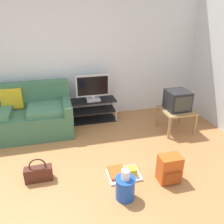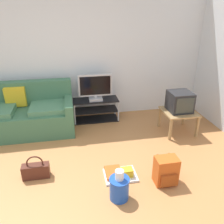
{
  "view_description": "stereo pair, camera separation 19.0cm",
  "coord_description": "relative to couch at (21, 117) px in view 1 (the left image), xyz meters",
  "views": [
    {
      "loc": [
        0.07,
        -2.1,
        2.11
      ],
      "look_at": [
        0.89,
        1.19,
        0.57
      ],
      "focal_mm": 36.83,
      "sensor_mm": 36.0,
      "label": 1
    },
    {
      "loc": [
        0.25,
        -2.14,
        2.11
      ],
      "look_at": [
        0.89,
        1.19,
        0.57
      ],
      "focal_mm": 36.83,
      "sensor_mm": 36.0,
      "label": 2
    }
  ],
  "objects": [
    {
      "name": "backpack",
      "position": [
        2.0,
        -1.82,
        -0.15
      ],
      "size": [
        0.29,
        0.27,
        0.37
      ],
      "rotation": [
        0.0,
        0.0,
        -0.27
      ],
      "color": "#CC561E",
      "rests_on": "ground_plane"
    },
    {
      "name": "crt_tv",
      "position": [
        2.76,
        -0.55,
        0.26
      ],
      "size": [
        0.39,
        0.4,
        0.35
      ],
      "color": "#232326",
      "rests_on": "side_table"
    },
    {
      "name": "side_table",
      "position": [
        2.76,
        -0.56,
        0.03
      ],
      "size": [
        0.57,
        0.57,
        0.42
      ],
      "color": "#9E7A4C",
      "rests_on": "ground_plane"
    },
    {
      "name": "couch",
      "position": [
        0.0,
        0.0,
        0.0
      ],
      "size": [
        1.76,
        0.84,
        0.88
      ],
      "color": "#3D6B4C",
      "rests_on": "ground_plane"
    },
    {
      "name": "ground_plane",
      "position": [
        0.61,
        -1.9,
        -0.34
      ],
      "size": [
        9.0,
        9.8,
        0.02
      ],
      "primitive_type": "cube",
      "color": "#B27542"
    },
    {
      "name": "flat_tv",
      "position": [
        1.34,
        0.2,
        0.36
      ],
      "size": [
        0.65,
        0.22,
        0.52
      ],
      "color": "#B2B2B7",
      "rests_on": "tv_stand"
    },
    {
      "name": "cleaning_bucket",
      "position": [
        1.34,
        -1.98,
        -0.17
      ],
      "size": [
        0.24,
        0.24,
        0.41
      ],
      "color": "blue",
      "rests_on": "ground_plane"
    },
    {
      "name": "tv_stand",
      "position": [
        1.34,
        0.22,
        -0.11
      ],
      "size": [
        0.9,
        0.37,
        0.44
      ],
      "color": "black",
      "rests_on": "ground_plane"
    },
    {
      "name": "wall_back",
      "position": [
        0.61,
        0.55,
        1.02
      ],
      "size": [
        9.0,
        0.1,
        2.7
      ],
      "primitive_type": "cube",
      "color": "silver",
      "rests_on": "ground_plane"
    },
    {
      "name": "floor_tray",
      "position": [
        1.44,
        -1.6,
        -0.29
      ],
      "size": [
        0.44,
        0.34,
        0.14
      ],
      "color": "silver",
      "rests_on": "ground_plane"
    },
    {
      "name": "handbag",
      "position": [
        0.32,
        -1.4,
        -0.22
      ],
      "size": [
        0.36,
        0.13,
        0.34
      ],
      "rotation": [
        0.0,
        0.0,
        0.26
      ],
      "color": "#4C2319",
      "rests_on": "ground_plane"
    }
  ]
}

